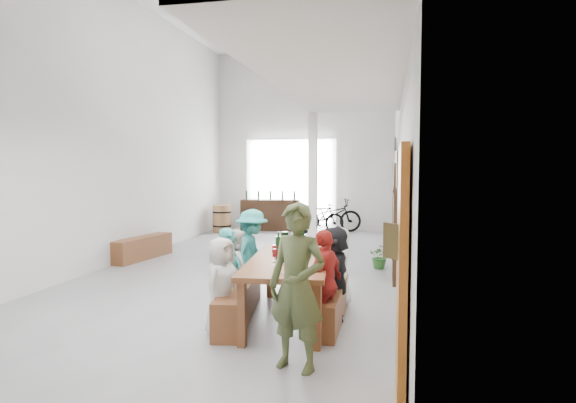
% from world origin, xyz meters
% --- Properties ---
extents(floor, '(12.00, 12.00, 0.00)m').
position_xyz_m(floor, '(0.00, 0.00, 0.00)').
color(floor, slate).
rests_on(floor, ground).
extents(room_walls, '(12.00, 12.00, 12.00)m').
position_xyz_m(room_walls, '(0.00, 0.00, 3.55)').
color(room_walls, silver).
rests_on(room_walls, ground).
extents(gateway_portal, '(2.80, 0.08, 2.80)m').
position_xyz_m(gateway_portal, '(-0.40, 5.94, 1.40)').
color(gateway_portal, white).
rests_on(gateway_portal, ground).
extents(right_wall_decor, '(0.07, 8.28, 5.07)m').
position_xyz_m(right_wall_decor, '(2.70, -1.87, 1.74)').
color(right_wall_decor, '#AC6317').
rests_on(right_wall_decor, ground).
extents(balcony, '(1.52, 5.62, 4.00)m').
position_xyz_m(balcony, '(1.98, -3.13, 2.96)').
color(balcony, white).
rests_on(balcony, ground).
extents(tasting_table, '(1.18, 2.42, 0.79)m').
position_xyz_m(tasting_table, '(1.38, -2.81, 0.71)').
color(tasting_table, brown).
rests_on(tasting_table, ground).
extents(bench_inner, '(0.58, 1.97, 0.45)m').
position_xyz_m(bench_inner, '(0.73, -2.89, 0.22)').
color(bench_inner, brown).
rests_on(bench_inner, ground).
extents(bench_wall, '(0.24, 1.81, 0.42)m').
position_xyz_m(bench_wall, '(1.93, -2.72, 0.21)').
color(bench_wall, brown).
rests_on(bench_wall, ground).
extents(tableware, '(0.39, 1.10, 0.35)m').
position_xyz_m(tableware, '(1.42, -2.99, 0.93)').
color(tableware, black).
rests_on(tableware, tasting_table).
extents(side_bench, '(0.61, 1.70, 0.47)m').
position_xyz_m(side_bench, '(-2.50, 0.54, 0.23)').
color(side_bench, brown).
rests_on(side_bench, ground).
extents(oak_barrel, '(0.56, 0.56, 0.82)m').
position_xyz_m(oak_barrel, '(-2.27, 4.85, 0.41)').
color(oak_barrel, olive).
rests_on(oak_barrel, ground).
extents(serving_counter, '(1.83, 0.68, 0.95)m').
position_xyz_m(serving_counter, '(-0.98, 5.65, 0.47)').
color(serving_counter, '#391F14').
rests_on(serving_counter, ground).
extents(counter_bottles, '(1.55, 0.16, 0.28)m').
position_xyz_m(counter_bottles, '(-0.98, 5.65, 1.09)').
color(counter_bottles, black).
rests_on(counter_bottles, serving_counter).
extents(guest_left_a, '(0.48, 0.62, 1.12)m').
position_xyz_m(guest_left_a, '(0.70, -3.46, 0.56)').
color(guest_left_a, silver).
rests_on(guest_left_a, ground).
extents(guest_left_b, '(0.29, 0.43, 1.15)m').
position_xyz_m(guest_left_b, '(0.61, -2.88, 0.58)').
color(guest_left_b, teal).
rests_on(guest_left_b, ground).
extents(guest_left_c, '(0.58, 0.65, 1.09)m').
position_xyz_m(guest_left_c, '(0.56, -2.46, 0.54)').
color(guest_left_c, silver).
rests_on(guest_left_c, ground).
extents(guest_left_d, '(0.58, 0.90, 1.32)m').
position_xyz_m(guest_left_d, '(0.64, -1.98, 0.66)').
color(guest_left_d, teal).
rests_on(guest_left_d, ground).
extents(guest_right_a, '(0.52, 0.78, 1.23)m').
position_xyz_m(guest_right_a, '(1.90, -3.32, 0.61)').
color(guest_right_a, '#AE231D').
rests_on(guest_right_a, ground).
extents(guest_right_b, '(0.46, 1.13, 1.19)m').
position_xyz_m(guest_right_b, '(1.94, -2.66, 0.60)').
color(guest_right_b, black).
rests_on(guest_right_b, ground).
extents(guest_right_c, '(0.39, 0.56, 1.11)m').
position_xyz_m(guest_right_c, '(1.92, -2.02, 0.55)').
color(guest_right_c, silver).
rests_on(guest_right_c, ground).
extents(host_standing, '(0.67, 0.54, 1.60)m').
position_xyz_m(host_standing, '(1.75, -4.28, 0.80)').
color(host_standing, '#434E2B').
rests_on(host_standing, ground).
extents(potted_plant, '(0.46, 0.40, 0.47)m').
position_xyz_m(potted_plant, '(2.45, 0.57, 0.24)').
color(potted_plant, '#20531B').
rests_on(potted_plant, ground).
extents(bicycle_near, '(2.02, 1.18, 1.00)m').
position_xyz_m(bicycle_near, '(0.86, 5.60, 0.50)').
color(bicycle_near, black).
rests_on(bicycle_near, ground).
extents(bicycle_far, '(1.54, 1.00, 0.90)m').
position_xyz_m(bicycle_far, '(0.61, 5.29, 0.45)').
color(bicycle_far, black).
rests_on(bicycle_far, ground).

